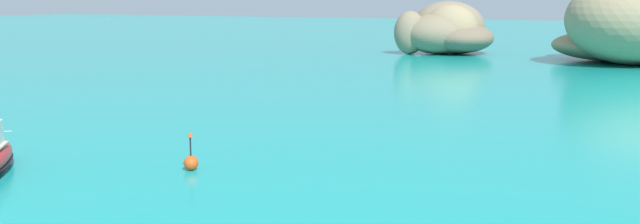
% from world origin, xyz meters
% --- Properties ---
extents(islet_large, '(18.75, 19.75, 8.72)m').
position_xyz_m(islet_large, '(9.37, 70.49, 3.72)').
color(islet_large, '#9E8966').
rests_on(islet_large, ground).
extents(islet_small, '(13.38, 13.97, 6.04)m').
position_xyz_m(islet_small, '(-11.04, 74.95, 2.48)').
color(islet_small, '#9E8966').
rests_on(islet_small, ground).
extents(channel_buoy, '(0.56, 0.56, 1.48)m').
position_xyz_m(channel_buoy, '(-4.77, 17.25, 0.34)').
color(channel_buoy, '#E54C19').
rests_on(channel_buoy, ground).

